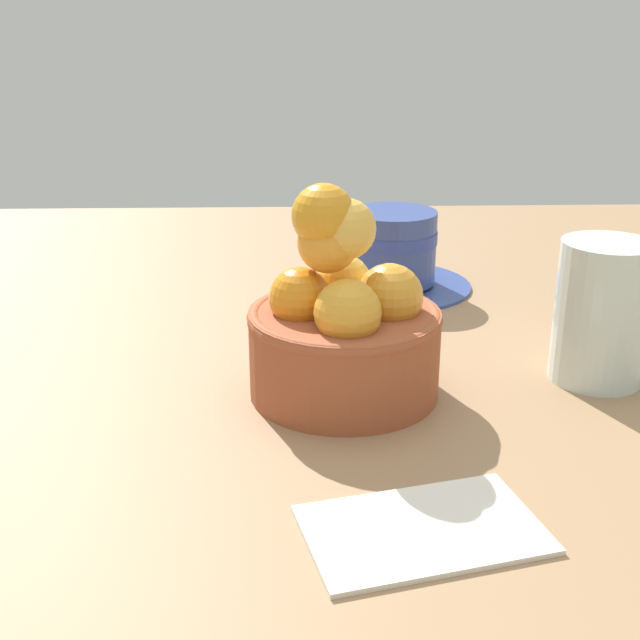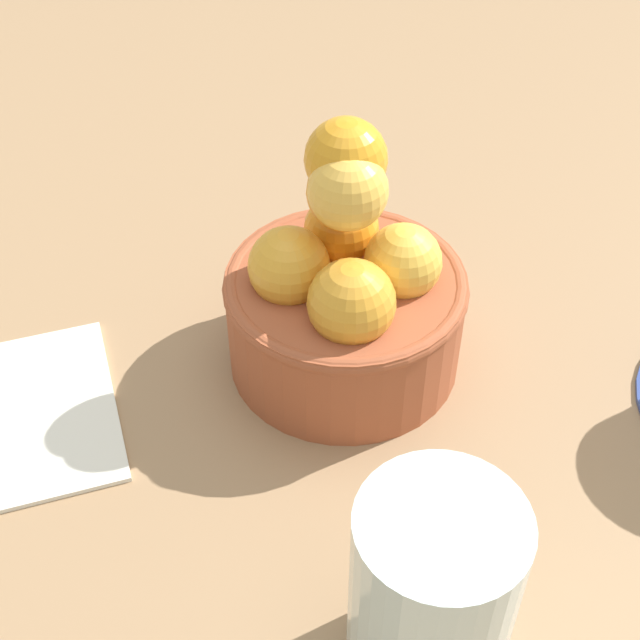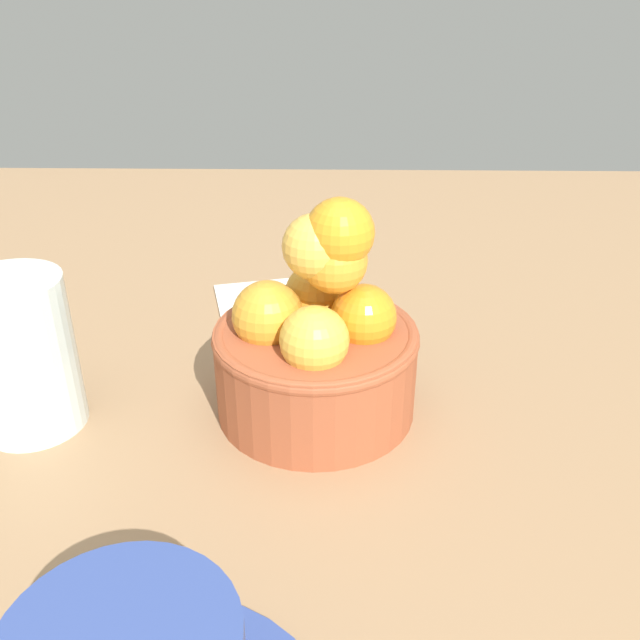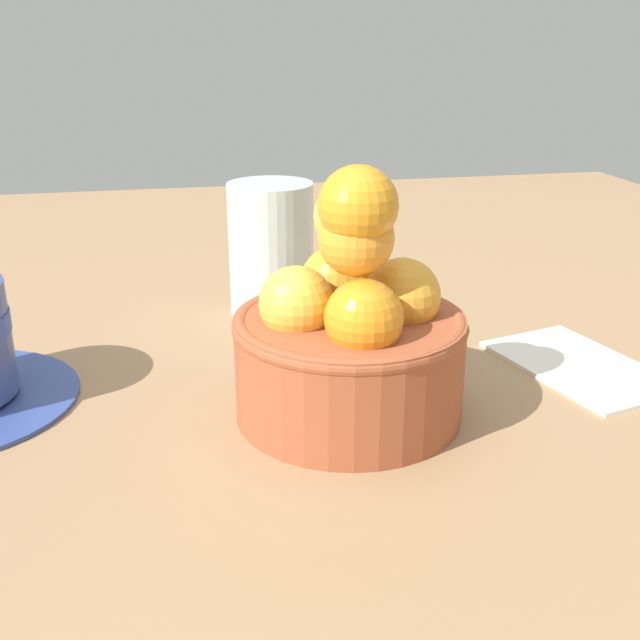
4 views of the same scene
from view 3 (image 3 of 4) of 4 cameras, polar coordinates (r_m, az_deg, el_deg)
ground_plane at (r=49.55cm, az=-0.33°, el=-9.27°), size 145.82×119.25×4.16cm
terracotta_bowl at (r=45.50cm, az=-0.29°, el=-1.94°), size 13.64×13.64×15.16cm
water_glass at (r=48.15cm, az=-23.46°, el=-2.65°), size 6.82×6.82×10.50cm
folded_napkin at (r=62.98cm, az=-2.84°, el=1.99°), size 13.89×10.43×0.60cm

